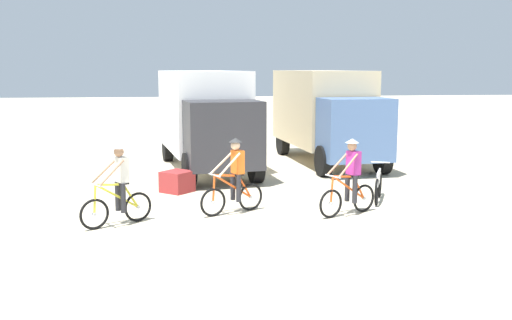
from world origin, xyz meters
TOP-DOWN VIEW (x-y plane):
  - ground_plane at (0.00, 0.00)m, footprint 120.00×120.00m
  - box_truck_avon_van at (-1.33, 8.40)m, footprint 3.30×7.02m
  - box_truck_tan_camper at (3.11, 9.45)m, footprint 2.99×6.94m
  - cyclist_orange_shirt at (-3.53, 1.36)m, footprint 1.49×0.99m
  - cyclist_cowboy_hat at (-0.91, 2.12)m, footprint 1.57×0.87m
  - cyclist_near_camera at (1.79, 1.65)m, footprint 1.57×0.87m
  - bicycle_spare at (2.96, 3.00)m, footprint 0.79×1.61m
  - supply_crate at (-2.29, 4.77)m, footprint 1.04×1.04m

SIDE VIEW (x-z plane):
  - ground_plane at x=0.00m, z-range 0.00..0.00m
  - supply_crate at x=-2.29m, z-range 0.00..0.59m
  - bicycle_spare at x=2.96m, z-range -0.09..0.88m
  - cyclist_orange_shirt at x=-3.53m, z-range -0.06..1.76m
  - cyclist_cowboy_hat at x=-0.91m, z-range -0.06..1.76m
  - cyclist_near_camera at x=1.79m, z-range -0.06..1.76m
  - box_truck_avon_van at x=-1.33m, z-range 0.20..3.55m
  - box_truck_tan_camper at x=3.11m, z-range 0.20..3.55m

